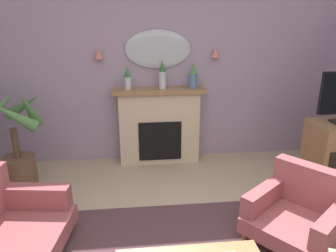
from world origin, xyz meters
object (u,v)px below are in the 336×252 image
mantel_vase_centre (162,75)px  mantel_vase_left (193,77)px  mantel_vase_right (128,77)px  wall_mirror (158,49)px  wall_sconce_right (216,53)px  fireplace (159,126)px  potted_plant_corner_palm (15,139)px  armchair_by_coffee_table (300,211)px  wall_sconce_left (99,54)px

mantel_vase_centre → mantel_vase_left: 0.45m
mantel_vase_right → wall_mirror: bearing=20.7°
wall_sconce_right → mantel_vase_right: bearing=-174.7°
mantel_vase_right → fireplace: bearing=3.6°
wall_mirror → potted_plant_corner_palm: 2.31m
wall_mirror → armchair_by_coffee_table: bearing=-60.0°
mantel_vase_right → mantel_vase_left: bearing=0.0°
wall_mirror → potted_plant_corner_palm: size_ratio=0.73×
mantel_vase_left → armchair_by_coffee_table: mantel_vase_left is taller
mantel_vase_centre → mantel_vase_right: bearing=180.0°
fireplace → potted_plant_corner_palm: (-1.93, -0.53, 0.07)m
wall_sconce_left → mantel_vase_right: bearing=-16.7°
fireplace → potted_plant_corner_palm: potted_plant_corner_palm is taller
armchair_by_coffee_table → wall_sconce_left: bearing=134.9°
mantel_vase_right → mantel_vase_centre: size_ratio=0.84×
wall_sconce_left → potted_plant_corner_palm: bearing=-150.3°
mantel_vase_right → potted_plant_corner_palm: size_ratio=0.26×
mantel_vase_left → potted_plant_corner_palm: bearing=-168.4°
wall_sconce_left → armchair_by_coffee_table: (2.09, -2.10, -1.35)m
fireplace → mantel_vase_centre: (0.05, -0.03, 0.79)m
mantel_vase_centre → wall_sconce_right: (0.80, 0.12, 0.30)m
mantel_vase_centre → wall_mirror: wall_mirror is taller
mantel_vase_left → wall_sconce_right: wall_sconce_right is taller
mantel_vase_centre → wall_mirror: 0.39m
wall_mirror → armchair_by_coffee_table: size_ratio=0.84×
mantel_vase_right → mantel_vase_centre: (0.50, 0.00, 0.02)m
wall_sconce_left → wall_sconce_right: 1.70m
mantel_vase_right → wall_sconce_right: size_ratio=2.47×
potted_plant_corner_palm → mantel_vase_centre: bearing=14.1°
wall_mirror → fireplace: bearing=-90.0°
mantel_vase_centre → mantel_vase_left: mantel_vase_centre is taller
mantel_vase_centre → potted_plant_corner_palm: 2.17m
wall_mirror → wall_sconce_left: size_ratio=6.86×
mantel_vase_centre → armchair_by_coffee_table: mantel_vase_centre is taller
mantel_vase_right → potted_plant_corner_palm: (-1.48, -0.50, -0.70)m
wall_sconce_right → potted_plant_corner_palm: (-2.78, -0.62, -1.02)m
mantel_vase_left → wall_sconce_left: wall_sconce_left is taller
wall_sconce_right → armchair_by_coffee_table: wall_sconce_right is taller
wall_sconce_right → potted_plant_corner_palm: size_ratio=0.11×
potted_plant_corner_palm → wall_sconce_left: bearing=29.7°
fireplace → mantel_vase_right: bearing=-176.4°
mantel_vase_centre → armchair_by_coffee_table: (1.19, -1.98, -1.06)m
fireplace → mantel_vase_centre: mantel_vase_centre is taller
wall_sconce_left → mantel_vase_centre: bearing=-7.6°
mantel_vase_left → wall_mirror: wall_mirror is taller
mantel_vase_left → potted_plant_corner_palm: 2.58m
armchair_by_coffee_table → fireplace: bearing=121.7°
armchair_by_coffee_table → potted_plant_corner_palm: (-3.18, 1.49, 0.33)m
potted_plant_corner_palm → fireplace: bearing=15.2°
fireplace → wall_mirror: wall_mirror is taller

